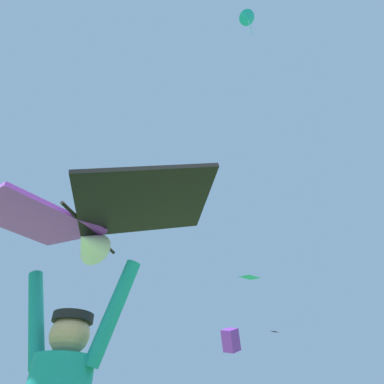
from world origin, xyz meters
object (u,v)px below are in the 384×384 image
at_px(distant_kite_teal_low_right, 248,18).
at_px(distant_kite_black_overhead_distant, 275,331).
at_px(held_stunt_kite, 86,219).
at_px(distant_kite_teal_low_left, 250,276).
at_px(distant_kite_purple_mid_left, 231,340).

xyz_separation_m(distant_kite_teal_low_right, distant_kite_black_overhead_distant, (-5.68, 23.06, -11.53)).
distance_m(held_stunt_kite, distant_kite_black_overhead_distant, 32.78).
bearing_deg(distant_kite_black_overhead_distant, distant_kite_teal_low_left, -80.32).
bearing_deg(distant_kite_teal_low_right, distant_kite_black_overhead_distant, 103.83).
bearing_deg(distant_kite_teal_low_right, distant_kite_purple_mid_left, 119.22).
xyz_separation_m(distant_kite_teal_low_right, distant_kite_teal_low_left, (-2.18, 2.57, -14.16)).
xyz_separation_m(distant_kite_teal_low_left, distant_kite_purple_mid_left, (-3.56, 7.68, -0.60)).
height_order(distant_kite_black_overhead_distant, distant_kite_purple_mid_left, distant_kite_black_overhead_distant).
relative_size(held_stunt_kite, distant_kite_purple_mid_left, 1.24).
relative_size(held_stunt_kite, distant_kite_teal_low_left, 2.44).
bearing_deg(distant_kite_purple_mid_left, distant_kite_teal_low_right, -60.78).
relative_size(distant_kite_black_overhead_distant, distant_kite_purple_mid_left, 0.42).
bearing_deg(distant_kite_purple_mid_left, held_stunt_kite, -74.21).
bearing_deg(held_stunt_kite, distant_kite_teal_low_left, 99.05).
distance_m(distant_kite_teal_low_right, distant_kite_teal_low_left, 14.56).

